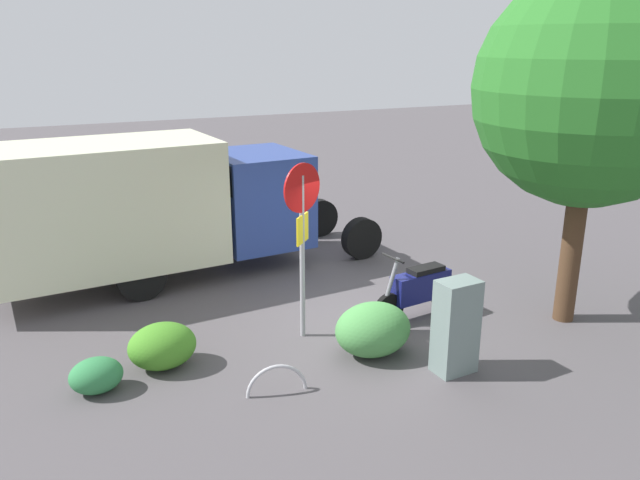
% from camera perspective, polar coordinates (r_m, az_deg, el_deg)
% --- Properties ---
extents(ground_plane, '(60.00, 60.00, 0.00)m').
position_cam_1_polar(ground_plane, '(10.91, 4.31, -7.01)').
color(ground_plane, '#4E4A4D').
extents(box_truck_near, '(7.88, 2.64, 2.78)m').
position_cam_1_polar(box_truck_near, '(12.58, -14.87, 3.35)').
color(box_truck_near, black).
rests_on(box_truck_near, ground).
extents(motorcycle, '(1.81, 0.56, 1.20)m').
position_cam_1_polar(motorcycle, '(10.84, 9.07, -4.36)').
color(motorcycle, black).
rests_on(motorcycle, ground).
extents(stop_sign, '(0.71, 0.33, 2.82)m').
position_cam_1_polar(stop_sign, '(9.55, -1.63, 1.44)').
color(stop_sign, '#9E9EA3').
rests_on(stop_sign, ground).
extents(street_tree, '(3.65, 3.65, 5.66)m').
position_cam_1_polar(street_tree, '(10.70, 23.49, 12.41)').
color(street_tree, '#47301E').
rests_on(street_tree, ground).
extents(utility_cabinet, '(0.60, 0.43, 1.39)m').
position_cam_1_polar(utility_cabinet, '(9.12, 12.26, -7.72)').
color(utility_cabinet, slate).
rests_on(utility_cabinet, ground).
extents(bike_rack_hoop, '(0.85, 0.17, 0.85)m').
position_cam_1_polar(bike_rack_hoop, '(8.74, -3.94, -13.70)').
color(bike_rack_hoop, '#B7B7BC').
rests_on(bike_rack_hoop, ground).
extents(shrub_near_sign, '(0.71, 0.58, 0.48)m').
position_cam_1_polar(shrub_near_sign, '(9.14, -19.69, -11.53)').
color(shrub_near_sign, '#2F7B44').
rests_on(shrub_near_sign, ground).
extents(shrub_mid_verge, '(1.18, 0.97, 0.81)m').
position_cam_1_polar(shrub_mid_verge, '(9.54, 4.83, -8.10)').
color(shrub_mid_verge, '#468B45').
rests_on(shrub_mid_verge, ground).
extents(shrub_by_tree, '(0.98, 0.80, 0.67)m').
position_cam_1_polar(shrub_by_tree, '(9.46, -14.16, -9.33)').
color(shrub_by_tree, '#448925').
rests_on(shrub_by_tree, ground).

